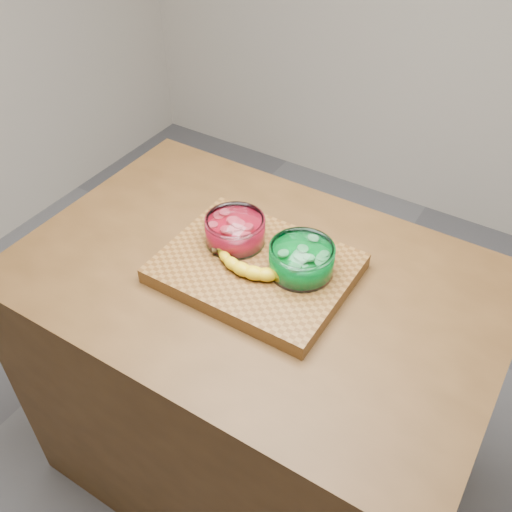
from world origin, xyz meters
The scene contains 6 objects.
ground centered at (0.00, 0.00, 0.00)m, with size 3.50×3.50×0.00m, color #5A5B5F.
counter centered at (0.00, 0.00, 0.45)m, with size 1.20×0.80×0.90m, color #4E3217.
cutting_board centered at (0.00, 0.00, 0.92)m, with size 0.45×0.35×0.04m, color brown.
bowl_red centered at (-0.09, 0.04, 0.97)m, with size 0.15×0.15×0.07m.
bowl_green centered at (0.11, 0.03, 0.98)m, with size 0.15×0.15×0.07m.
banana centered at (0.01, -0.01, 0.96)m, with size 0.26×0.14×0.04m, color gold, non-canonical shape.
Camera 1 is at (0.54, -0.86, 1.87)m, focal length 40.00 mm.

